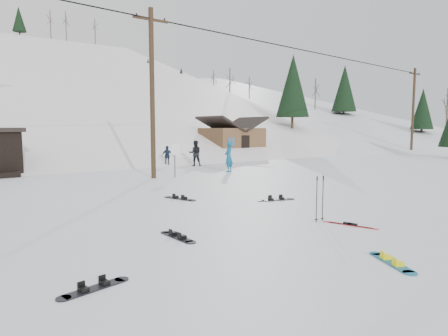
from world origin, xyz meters
TOP-DOWN VIEW (x-y plane):
  - ground at (0.00, 0.00)m, footprint 200.00×200.00m
  - ski_slope at (0.00, 55.00)m, footprint 60.00×85.24m
  - ridge_right at (38.00, 50.00)m, footprint 45.66×93.98m
  - treeline_right at (36.00, 42.00)m, footprint 20.00×60.00m
  - utility_pole at (2.00, 14.00)m, footprint 2.00×0.26m
  - utility_pole_right at (34.00, 17.00)m, footprint 2.00×0.26m
  - trail_sign at (3.10, 13.58)m, footprint 0.50×0.09m
  - cabin at (15.00, 24.00)m, footprint 5.39×4.40m
  - hero_snowboard at (-0.26, -1.37)m, footprint 0.79×1.33m
  - hero_skis at (1.70, 1.07)m, footprint 0.53×1.51m
  - ski_poles at (1.42, 1.95)m, footprint 0.37×0.10m
  - board_scatter_a at (-5.58, 0.92)m, footprint 1.32×0.47m
  - board_scatter_b at (-2.83, 2.87)m, footprint 0.32×1.42m
  - board_scatter_d at (2.75, 5.17)m, footprint 1.45×0.68m
  - board_scatter_f at (-0.08, 7.55)m, footprint 0.68×1.48m
  - skier_teal at (7.08, 13.94)m, footprint 0.83×0.75m
  - skier_dark at (7.51, 18.52)m, footprint 1.11×1.03m
  - skier_pink at (13.01, 23.15)m, footprint 1.12×0.84m
  - skier_navy at (5.82, 19.54)m, footprint 0.87×0.84m

SIDE VIEW (x-z plane):
  - ski_slope at x=0.00m, z-range -44.99..20.99m
  - ridge_right at x=38.00m, z-range -38.30..16.30m
  - ground at x=0.00m, z-range 0.00..0.00m
  - treeline_right at x=36.00m, z-range -5.00..5.00m
  - hero_skis at x=1.70m, z-range -0.02..0.06m
  - board_scatter_a at x=-5.58m, z-range -0.02..0.07m
  - board_scatter_b at x=-2.83m, z-range -0.02..0.08m
  - hero_snowboard at x=-0.26m, z-range -0.02..0.08m
  - board_scatter_d at x=2.75m, z-range -0.03..0.08m
  - board_scatter_f at x=-0.08m, z-range -0.03..0.08m
  - ski_poles at x=1.42m, z-range 0.02..1.36m
  - skier_navy at x=5.82m, z-range 0.00..1.45m
  - skier_pink at x=13.01m, z-range 0.00..1.54m
  - skier_dark at x=7.51m, z-range 0.00..1.83m
  - skier_teal at x=7.08m, z-range 0.00..1.91m
  - trail_sign at x=3.10m, z-range 0.35..2.20m
  - cabin at x=15.00m, z-range -0.40..3.37m
  - utility_pole at x=2.00m, z-range 0.18..9.18m
  - utility_pole_right at x=34.00m, z-range 0.18..9.18m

